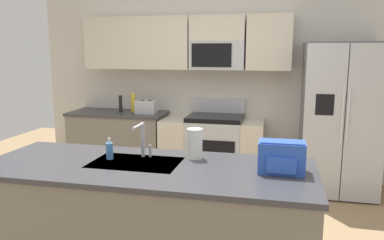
{
  "coord_description": "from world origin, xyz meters",
  "views": [
    {
      "loc": [
        0.82,
        -3.13,
        1.74
      ],
      "look_at": [
        -0.04,
        0.6,
        1.05
      ],
      "focal_mm": 35.65,
      "sensor_mm": 36.0,
      "label": 1
    }
  ],
  "objects_px": {
    "refrigerator": "(340,119)",
    "paper_towel_roll": "(195,144)",
    "range_oven": "(212,149)",
    "soap_dispenser": "(110,151)",
    "sink_faucet": "(142,137)",
    "toaster": "(146,107)",
    "bottle_yellow": "(133,103)",
    "pepper_mill": "(121,104)",
    "backpack": "(282,156)"
  },
  "relations": [
    {
      "from": "paper_towel_roll",
      "to": "pepper_mill",
      "type": "bearing_deg",
      "value": 126.54
    },
    {
      "from": "soap_dispenser",
      "to": "toaster",
      "type": "bearing_deg",
      "value": 102.37
    },
    {
      "from": "bottle_yellow",
      "to": "backpack",
      "type": "xyz_separation_m",
      "value": [
        2.02,
        -2.31,
        -0.01
      ]
    },
    {
      "from": "pepper_mill",
      "to": "soap_dispenser",
      "type": "height_order",
      "value": "pepper_mill"
    },
    {
      "from": "soap_dispenser",
      "to": "backpack",
      "type": "height_order",
      "value": "backpack"
    },
    {
      "from": "toaster",
      "to": "backpack",
      "type": "xyz_separation_m",
      "value": [
        1.8,
        -2.22,
        0.03
      ]
    },
    {
      "from": "pepper_mill",
      "to": "sink_faucet",
      "type": "bearing_deg",
      "value": -62.45
    },
    {
      "from": "backpack",
      "to": "paper_towel_roll",
      "type": "bearing_deg",
      "value": 162.22
    },
    {
      "from": "refrigerator",
      "to": "bottle_yellow",
      "type": "bearing_deg",
      "value": 177.75
    },
    {
      "from": "sink_faucet",
      "to": "soap_dispenser",
      "type": "relative_size",
      "value": 1.66
    },
    {
      "from": "range_oven",
      "to": "refrigerator",
      "type": "bearing_deg",
      "value": -2.61
    },
    {
      "from": "toaster",
      "to": "sink_faucet",
      "type": "height_order",
      "value": "sink_faucet"
    },
    {
      "from": "backpack",
      "to": "sink_faucet",
      "type": "bearing_deg",
      "value": 172.53
    },
    {
      "from": "bottle_yellow",
      "to": "pepper_mill",
      "type": "bearing_deg",
      "value": -167.91
    },
    {
      "from": "bottle_yellow",
      "to": "backpack",
      "type": "bearing_deg",
      "value": -48.79
    },
    {
      "from": "sink_faucet",
      "to": "bottle_yellow",
      "type": "bearing_deg",
      "value": 113.36
    },
    {
      "from": "range_oven",
      "to": "toaster",
      "type": "relative_size",
      "value": 4.86
    },
    {
      "from": "sink_faucet",
      "to": "soap_dispenser",
      "type": "bearing_deg",
      "value": -157.08
    },
    {
      "from": "refrigerator",
      "to": "backpack",
      "type": "relative_size",
      "value": 5.78
    },
    {
      "from": "toaster",
      "to": "pepper_mill",
      "type": "height_order",
      "value": "pepper_mill"
    },
    {
      "from": "range_oven",
      "to": "bottle_yellow",
      "type": "height_order",
      "value": "bottle_yellow"
    },
    {
      "from": "soap_dispenser",
      "to": "refrigerator",
      "type": "bearing_deg",
      "value": 46.91
    },
    {
      "from": "pepper_mill",
      "to": "bottle_yellow",
      "type": "relative_size",
      "value": 0.9
    },
    {
      "from": "refrigerator",
      "to": "bottle_yellow",
      "type": "height_order",
      "value": "refrigerator"
    },
    {
      "from": "pepper_mill",
      "to": "paper_towel_roll",
      "type": "xyz_separation_m",
      "value": [
        1.52,
        -2.05,
        0.0
      ]
    },
    {
      "from": "toaster",
      "to": "bottle_yellow",
      "type": "relative_size",
      "value": 1.08
    },
    {
      "from": "refrigerator",
      "to": "backpack",
      "type": "height_order",
      "value": "refrigerator"
    },
    {
      "from": "refrigerator",
      "to": "toaster",
      "type": "bearing_deg",
      "value": 179.55
    },
    {
      "from": "backpack",
      "to": "pepper_mill",
      "type": "bearing_deg",
      "value": 134.04
    },
    {
      "from": "toaster",
      "to": "bottle_yellow",
      "type": "bearing_deg",
      "value": 158.28
    },
    {
      "from": "bottle_yellow",
      "to": "soap_dispenser",
      "type": "height_order",
      "value": "bottle_yellow"
    },
    {
      "from": "toaster",
      "to": "paper_towel_roll",
      "type": "distance_m",
      "value": 2.3
    },
    {
      "from": "range_oven",
      "to": "soap_dispenser",
      "type": "xyz_separation_m",
      "value": [
        -0.44,
        -2.23,
        0.53
      ]
    },
    {
      "from": "bottle_yellow",
      "to": "soap_dispenser",
      "type": "bearing_deg",
      "value": -72.9
    },
    {
      "from": "soap_dispenser",
      "to": "pepper_mill",
      "type": "bearing_deg",
      "value": 111.37
    },
    {
      "from": "sink_faucet",
      "to": "range_oven",
      "type": "bearing_deg",
      "value": 84.61
    },
    {
      "from": "refrigerator",
      "to": "bottle_yellow",
      "type": "relative_size",
      "value": 7.14
    },
    {
      "from": "refrigerator",
      "to": "backpack",
      "type": "xyz_separation_m",
      "value": [
        -0.7,
        -2.2,
        0.09
      ]
    },
    {
      "from": "toaster",
      "to": "sink_faucet",
      "type": "xyz_separation_m",
      "value": [
        0.72,
        -2.08,
        0.08
      ]
    },
    {
      "from": "pepper_mill",
      "to": "refrigerator",
      "type": "bearing_deg",
      "value": -1.38
    },
    {
      "from": "refrigerator",
      "to": "paper_towel_roll",
      "type": "height_order",
      "value": "refrigerator"
    },
    {
      "from": "refrigerator",
      "to": "paper_towel_roll",
      "type": "distance_m",
      "value": 2.41
    },
    {
      "from": "pepper_mill",
      "to": "paper_towel_roll",
      "type": "bearing_deg",
      "value": -53.46
    },
    {
      "from": "refrigerator",
      "to": "sink_faucet",
      "type": "distance_m",
      "value": 2.73
    },
    {
      "from": "sink_faucet",
      "to": "toaster",
      "type": "bearing_deg",
      "value": 109.01
    },
    {
      "from": "bottle_yellow",
      "to": "sink_faucet",
      "type": "relative_size",
      "value": 0.92
    },
    {
      "from": "bottle_yellow",
      "to": "sink_faucet",
      "type": "distance_m",
      "value": 2.36
    },
    {
      "from": "pepper_mill",
      "to": "paper_towel_roll",
      "type": "distance_m",
      "value": 2.56
    },
    {
      "from": "bottle_yellow",
      "to": "paper_towel_roll",
      "type": "distance_m",
      "value": 2.49
    },
    {
      "from": "paper_towel_roll",
      "to": "bottle_yellow",
      "type": "bearing_deg",
      "value": 122.79
    }
  ]
}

